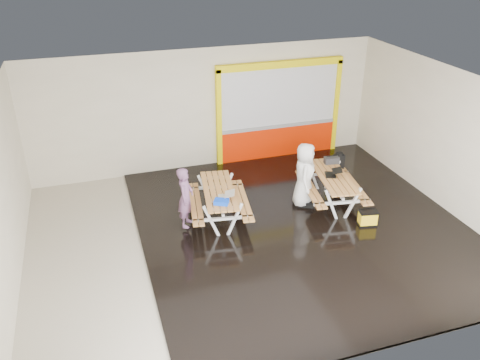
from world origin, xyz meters
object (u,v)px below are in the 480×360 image
object	(u,v)px
picnic_table_left	(219,197)
dark_case	(305,203)
toolbox	(332,160)
backpack	(339,161)
person_right	(304,175)
laptop_left	(225,196)
blue_pouch	(221,202)
person_left	(186,197)
laptop_right	(333,173)
picnic_table_right	(332,182)
fluke_bag	(368,218)

from	to	relation	value
picnic_table_left	dark_case	distance (m)	2.31
toolbox	backpack	xyz separation A→B (m)	(0.34, 0.22, -0.16)
person_right	laptop_left	size ratio (longest dim) A/B	3.51
blue_pouch	backpack	distance (m)	3.95
blue_pouch	backpack	size ratio (longest dim) A/B	0.68
laptop_left	person_left	bearing A→B (deg)	162.91
laptop_left	backpack	size ratio (longest dim) A/B	1.00
laptop_right	laptop_left	bearing A→B (deg)	-173.74
person_right	laptop_left	distance (m)	2.24
person_right	laptop_right	world-z (taller)	person_right
picnic_table_right	toolbox	size ratio (longest dim) A/B	5.65
laptop_left	dark_case	xyz separation A→B (m)	(2.22, 0.36, -0.75)
picnic_table_left	dark_case	bearing A→B (deg)	-2.73
picnic_table_right	fluke_bag	bearing A→B (deg)	-75.35
picnic_table_left	person_right	distance (m)	2.24
person_left	toolbox	distance (m)	4.13
laptop_right	picnic_table_left	bearing A→B (deg)	177.17
fluke_bag	person_left	bearing A→B (deg)	163.63
backpack	dark_case	world-z (taller)	backpack
picnic_table_right	person_left	world-z (taller)	person_left
fluke_bag	picnic_table_left	bearing A→B (deg)	156.76
picnic_table_right	fluke_bag	world-z (taller)	picnic_table_right
picnic_table_left	laptop_right	distance (m)	2.95
blue_pouch	toolbox	xyz separation A→B (m)	(3.35, 1.17, 0.04)
person_left	laptop_left	distance (m)	0.92
laptop_left	fluke_bag	size ratio (longest dim) A/B	1.01
picnic_table_left	person_left	bearing A→B (deg)	-167.03
laptop_right	dark_case	xyz separation A→B (m)	(-0.68, 0.04, -0.76)
picnic_table_left	picnic_table_right	xyz separation A→B (m)	(2.94, -0.16, 0.00)
laptop_left	person_right	bearing A→B (deg)	12.11
person_left	laptop_right	bearing A→B (deg)	-62.43
toolbox	picnic_table_left	bearing A→B (deg)	-171.07
laptop_right	toolbox	distance (m)	0.72
picnic_table_right	toolbox	distance (m)	0.78
blue_pouch	dark_case	bearing A→B (deg)	13.18
laptop_left	blue_pouch	distance (m)	0.25
person_right	backpack	world-z (taller)	person_right
laptop_left	laptop_right	bearing A→B (deg)	6.26
person_right	dark_case	xyz separation A→B (m)	(0.03, -0.11, -0.74)
laptop_left	toolbox	distance (m)	3.34
laptop_left	fluke_bag	xyz separation A→B (m)	(3.23, -0.94, -0.65)
person_right	blue_pouch	bearing A→B (deg)	130.69
laptop_right	blue_pouch	world-z (taller)	laptop_right
laptop_left	backpack	world-z (taller)	backpack
picnic_table_right	person_right	world-z (taller)	person_right
person_right	fluke_bag	world-z (taller)	person_right
person_right	blue_pouch	size ratio (longest dim) A/B	5.20
blue_pouch	picnic_table_left	bearing A→B (deg)	79.45
laptop_left	blue_pouch	size ratio (longest dim) A/B	1.48
person_right	fluke_bag	xyz separation A→B (m)	(1.04, -1.41, -0.64)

